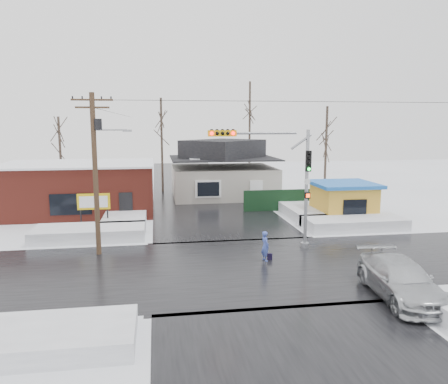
{
  "coord_description": "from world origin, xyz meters",
  "views": [
    {
      "loc": [
        -4.7,
        -21.21,
        7.36
      ],
      "look_at": [
        -0.42,
        6.03,
        3.0
      ],
      "focal_mm": 35.0,
      "sensor_mm": 36.0,
      "label": 1
    }
  ],
  "objects": [
    {
      "name": "utility_pole",
      "position": [
        -7.93,
        3.5,
        5.11
      ],
      "size": [
        3.15,
        0.44,
        9.0
      ],
      "color": "#382619",
      "rests_on": "ground"
    },
    {
      "name": "tree_far_west",
      "position": [
        -14.0,
        24.0,
        6.36
      ],
      "size": [
        3.0,
        3.0,
        8.0
      ],
      "color": "#332821",
      "rests_on": "ground"
    },
    {
      "name": "house",
      "position": [
        2.0,
        22.0,
        2.62
      ],
      "size": [
        10.4,
        8.4,
        5.76
      ],
      "color": "#AAA49A",
      "rests_on": "ground"
    },
    {
      "name": "shopping_bag",
      "position": [
        1.3,
        0.97,
        0.17
      ],
      "size": [
        0.3,
        0.19,
        0.35
      ],
      "primitive_type": "cube",
      "rotation": [
        0.0,
        0.0,
        -0.25
      ],
      "color": "black",
      "rests_on": "ground"
    },
    {
      "name": "ground",
      "position": [
        0.0,
        0.0,
        0.0
      ],
      "size": [
        120.0,
        120.0,
        0.0
      ],
      "primitive_type": "plane",
      "color": "white",
      "rests_on": "ground"
    },
    {
      "name": "car",
      "position": [
        5.44,
        -4.91,
        0.8
      ],
      "size": [
        2.7,
        5.67,
        1.6
      ],
      "primitive_type": "imported",
      "rotation": [
        0.0,
        0.0,
        -0.09
      ],
      "color": "#B3B6BA",
      "rests_on": "ground"
    },
    {
      "name": "road_ns",
      "position": [
        0.0,
        0.0,
        0.01
      ],
      "size": [
        10.0,
        120.0,
        0.02
      ],
      "primitive_type": "cube",
      "color": "black",
      "rests_on": "ground"
    },
    {
      "name": "snowbank_sw",
      "position": [
        -9.0,
        -7.0,
        0.35
      ],
      "size": [
        7.0,
        3.0,
        0.7
      ],
      "primitive_type": "cube",
      "color": "white",
      "rests_on": "ground"
    },
    {
      "name": "tree_far_left",
      "position": [
        -4.0,
        26.0,
        7.95
      ],
      "size": [
        3.0,
        3.0,
        10.0
      ],
      "color": "#332821",
      "rests_on": "ground"
    },
    {
      "name": "snowbank_nside_w",
      "position": [
        -7.0,
        12.0,
        0.4
      ],
      "size": [
        3.0,
        8.0,
        0.8
      ],
      "primitive_type": "cube",
      "color": "white",
      "rests_on": "ground"
    },
    {
      "name": "snowbank_nw",
      "position": [
        -9.0,
        7.0,
        0.4
      ],
      "size": [
        7.0,
        3.0,
        0.8
      ],
      "primitive_type": "cube",
      "color": "white",
      "rests_on": "ground"
    },
    {
      "name": "snowbank_ne",
      "position": [
        9.0,
        7.0,
        0.4
      ],
      "size": [
        7.0,
        3.0,
        0.8
      ],
      "primitive_type": "cube",
      "color": "white",
      "rests_on": "ground"
    },
    {
      "name": "traffic_signal",
      "position": [
        2.43,
        2.97,
        4.54
      ],
      "size": [
        6.05,
        0.68,
        7.0
      ],
      "color": "gray",
      "rests_on": "ground"
    },
    {
      "name": "marquee_sign",
      "position": [
        -9.0,
        9.49,
        1.92
      ],
      "size": [
        2.2,
        0.21,
        2.55
      ],
      "color": "black",
      "rests_on": "ground"
    },
    {
      "name": "road_ew",
      "position": [
        0.0,
        0.0,
        0.01
      ],
      "size": [
        120.0,
        10.0,
        0.02
      ],
      "primitive_type": "cube",
      "color": "black",
      "rests_on": "ground"
    },
    {
      "name": "brick_building",
      "position": [
        -11.0,
        15.99,
        2.08
      ],
      "size": [
        12.2,
        8.2,
        4.12
      ],
      "color": "maroon",
      "rests_on": "ground"
    },
    {
      "name": "tree_far_right",
      "position": [
        12.0,
        20.0,
        7.16
      ],
      "size": [
        3.0,
        3.0,
        9.0
      ],
      "color": "#332821",
      "rests_on": "ground"
    },
    {
      "name": "tree_far_mid",
      "position": [
        6.0,
        28.0,
        9.54
      ],
      "size": [
        3.0,
        3.0,
        12.0
      ],
      "color": "#332821",
      "rests_on": "ground"
    },
    {
      "name": "fence",
      "position": [
        6.5,
        14.0,
        0.9
      ],
      "size": [
        8.0,
        0.12,
        1.8
      ],
      "primitive_type": "cube",
      "color": "black",
      "rests_on": "ground"
    },
    {
      "name": "snowbank_nside_e",
      "position": [
        7.0,
        12.0,
        0.4
      ],
      "size": [
        3.0,
        8.0,
        0.8
      ],
      "primitive_type": "cube",
      "color": "white",
      "rests_on": "ground"
    },
    {
      "name": "pedestrian",
      "position": [
        1.0,
        0.85,
        0.82
      ],
      "size": [
        0.52,
        0.67,
        1.63
      ],
      "primitive_type": "imported",
      "rotation": [
        0.0,
        0.0,
        1.81
      ],
      "color": "#4055B4",
      "rests_on": "ground"
    },
    {
      "name": "kiosk",
      "position": [
        9.5,
        9.99,
        1.46
      ],
      "size": [
        4.6,
        4.6,
        2.88
      ],
      "color": "gold",
      "rests_on": "ground"
    }
  ]
}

